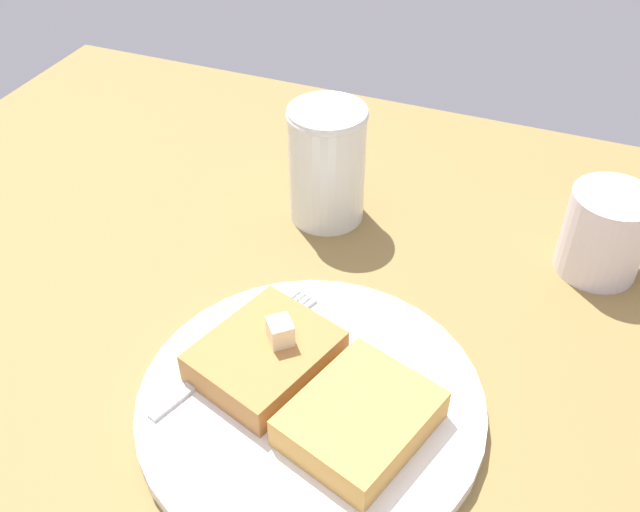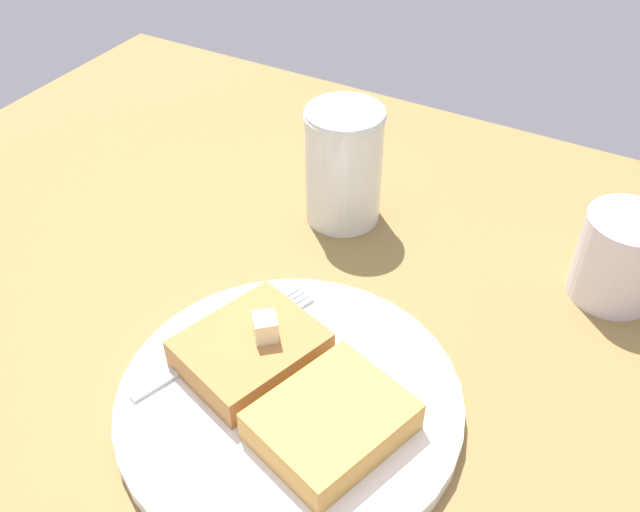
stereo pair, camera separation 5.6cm
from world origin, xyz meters
The scene contains 8 objects.
table_surface centered at (0.00, 0.00, 1.34)cm, with size 105.21×105.21×2.68cm, color olive.
plate centered at (-0.51, 6.90, 3.46)cm, with size 24.31×24.31×1.35cm.
toast_slice_left centered at (-4.56, 8.22, 5.27)cm, with size 7.76×9.49×2.48cm, color #A76F38.
toast_slice_middle centered at (3.54, 5.57, 5.27)cm, with size 7.76×9.49×2.48cm, color #C59246.
butter_pat_primary centered at (-3.64, 8.98, 7.42)cm, with size 1.81×1.63×1.81cm, color beige.
fork centered at (-6.89, 9.71, 4.22)cm, with size 6.64×15.57×0.36cm.
syrup_jar centered at (-7.86, 28.79, 7.95)cm, with size 7.21×7.21×11.15cm.
coffee_mug centered at (16.80, 30.13, 6.55)cm, with size 9.51×6.92×7.69cm.
Camera 1 is at (11.68, -22.10, 43.59)cm, focal length 40.00 mm.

